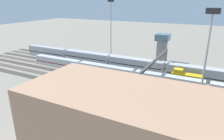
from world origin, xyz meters
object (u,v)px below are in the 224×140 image
train_on_track_3 (135,75)px  signal_gantry (155,63)px  train_on_track_2 (186,78)px  control_tower (162,46)px  maintenance_shed (132,124)px  light_mast_0 (111,23)px  light_mast_1 (207,54)px  train_on_track_0 (159,66)px  train_on_track_1 (136,65)px

train_on_track_3 → signal_gantry: 9.05m
train_on_track_2 → control_tower: control_tower is taller
maintenance_shed → light_mast_0: bearing=-58.6°
train_on_track_2 → signal_gantry: size_ratio=0.29×
train_on_track_3 → signal_gantry: (-7.07, 0.00, 5.66)m
light_mast_0 → maintenance_shed: bearing=121.4°
train_on_track_2 → control_tower: (14.81, -23.85, 5.47)m
light_mast_0 → signal_gantry: size_ratio=0.81×
train_on_track_3 → light_mast_1: bearing=141.8°
light_mast_0 → maintenance_shed: size_ratio=0.69×
control_tower → train_on_track_2: bearing=121.8°
signal_gantry → maintenance_shed: 35.69m
control_tower → train_on_track_3: bearing=85.7°
train_on_track_0 → signal_gantry: signal_gantry is taller
light_mast_0 → light_mast_1: size_ratio=1.07×
train_on_track_1 → train_on_track_3: bearing=109.6°
light_mast_0 → signal_gantry: light_mast_0 is taller
train_on_track_3 → light_mast_0: (19.25, -18.10, 15.90)m
train_on_track_1 → train_on_track_3: (-3.55, 10.00, -0.61)m
maintenance_shed → control_tower: 64.94m
train_on_track_1 → maintenance_shed: (-16.75, 45.13, 3.68)m
maintenance_shed → control_tower: (11.02, -63.99, 1.34)m
train_on_track_3 → maintenance_shed: (-13.20, 35.13, 4.29)m
train_on_track_0 → light_mast_0: (24.27, -3.10, 15.90)m
train_on_track_2 → control_tower: size_ratio=0.77×
train_on_track_1 → control_tower: bearing=-106.9°
signal_gantry → maintenance_shed: maintenance_shed is taller
light_mast_1 → train_on_track_1: bearing=-46.6°
control_tower → train_on_track_0: bearing=101.6°
train_on_track_3 → control_tower: bearing=-94.3°
train_on_track_1 → control_tower: (-5.73, -18.85, 5.02)m
train_on_track_0 → train_on_track_3: (5.02, 15.00, -0.01)m
light_mast_1 → train_on_track_3: bearing=-38.2°
light_mast_1 → signal_gantry: light_mast_1 is taller
train_on_track_1 → light_mast_0: size_ratio=4.24×
signal_gantry → train_on_track_3: bearing=0.0°
train_on_track_1 → maintenance_shed: maintenance_shed is taller
maintenance_shed → train_on_track_2: bearing=-95.4°
train_on_track_2 → light_mast_0: bearing=-19.9°
light_mast_1 → light_mast_0: bearing=-40.6°
control_tower → train_on_track_1: bearing=73.1°
signal_gantry → light_mast_0: bearing=-34.5°
light_mast_0 → signal_gantry: bearing=145.5°
light_mast_0 → train_on_track_3: bearing=136.8°
light_mast_1 → signal_gantry: bearing=-48.6°
signal_gantry → maintenance_shed: bearing=99.9°
train_on_track_0 → light_mast_0: light_mast_0 is taller
train_on_track_2 → train_on_track_1: size_ratio=0.08×
maintenance_shed → light_mast_1: bearing=-120.6°
train_on_track_2 → train_on_track_1: bearing=-13.7°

